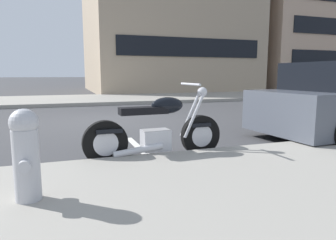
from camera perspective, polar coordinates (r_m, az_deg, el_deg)
name	(u,v)px	position (r m, az deg, el deg)	size (l,w,h in m)	color
ground_plane	(110,121)	(8.34, -10.72, -0.14)	(260.00, 260.00, 0.00)	#3D3D3F
sidewalk_far_curb	(296,94)	(19.81, 22.72, 4.48)	(120.00, 5.00, 0.14)	gray
parking_stall_stripe	(142,151)	(5.01, -4.77, -5.74)	(0.12, 2.20, 0.01)	silver
parked_motorcycle	(157,131)	(4.42, -2.02, -2.07)	(2.07, 0.62, 1.11)	black
fire_hydrant	(26,152)	(2.92, -24.91, -5.48)	(0.24, 0.36, 0.81)	#B7B7BC
townhouse_behind_pole	(162,5)	(24.48, -1.18, 20.62)	(10.71, 11.53, 12.74)	tan
townhouse_far_uphill	(295,27)	(29.82, 22.55, 15.70)	(11.21, 10.57, 10.58)	tan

